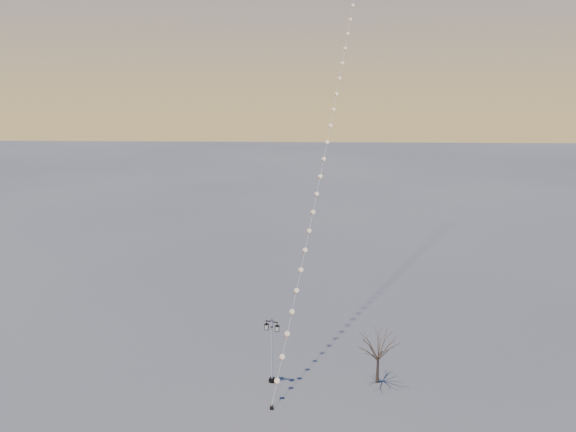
{
  "coord_description": "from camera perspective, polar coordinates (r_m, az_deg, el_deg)",
  "views": [
    {
      "loc": [
        2.28,
        -30.83,
        19.15
      ],
      "look_at": [
        0.76,
        5.47,
        10.33
      ],
      "focal_mm": 34.71,
      "sensor_mm": 36.0,
      "label": 1
    }
  ],
  "objects": [
    {
      "name": "ground",
      "position": [
        36.37,
        -1.63,
        -18.14
      ],
      "size": [
        300.0,
        300.0,
        0.0
      ],
      "primitive_type": "plane",
      "color": "#444645",
      "rests_on": "ground"
    },
    {
      "name": "bare_tree",
      "position": [
        37.26,
        9.25,
        -13.29
      ],
      "size": [
        2.07,
        2.07,
        3.44
      ],
      "rotation": [
        0.0,
        0.0,
        -0.11
      ],
      "color": "#4A3728",
      "rests_on": "ground"
    },
    {
      "name": "street_lamp",
      "position": [
        36.88,
        -1.65,
        -13.32
      ],
      "size": [
        1.08,
        0.61,
        4.4
      ],
      "rotation": [
        0.0,
        0.0,
        -0.31
      ],
      "color": "black",
      "rests_on": "ground"
    },
    {
      "name": "kite_train",
      "position": [
        51.01,
        5.92,
        19.27
      ],
      "size": [
        10.76,
        42.67,
        48.58
      ],
      "rotation": [
        0.0,
        0.0,
        -0.06
      ],
      "color": "black",
      "rests_on": "ground"
    }
  ]
}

